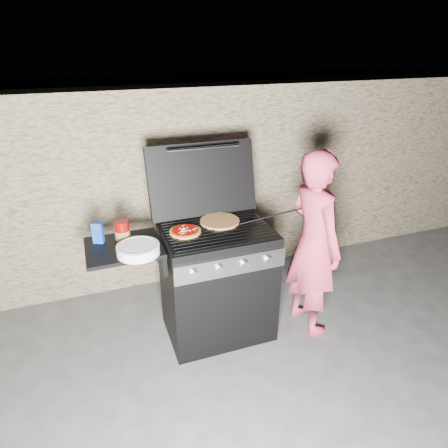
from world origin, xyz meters
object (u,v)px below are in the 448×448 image
object	(u,v)px
pizza_topped	(185,231)
sauce_jar	(122,231)
gas_grill	(187,289)
person	(314,244)

from	to	relation	value
pizza_topped	sauce_jar	bearing A→B (deg)	176.36
sauce_jar	gas_grill	bearing A→B (deg)	-9.08
pizza_topped	sauce_jar	distance (m)	0.44
gas_grill	person	xyz separation A→B (m)	(0.97, -0.16, 0.29)
pizza_topped	person	distance (m)	0.99
gas_grill	pizza_topped	distance (m)	0.47
pizza_topped	sauce_jar	world-z (taller)	sauce_jar
sauce_jar	pizza_topped	bearing A→B (deg)	-3.64
gas_grill	pizza_topped	world-z (taller)	pizza_topped
pizza_topped	gas_grill	bearing A→B (deg)	-117.18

